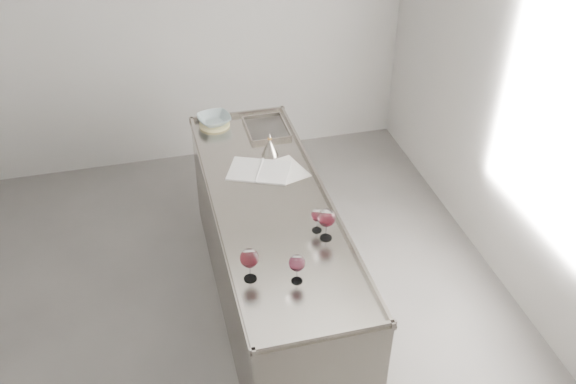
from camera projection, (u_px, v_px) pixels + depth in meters
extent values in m
cube|color=#575451|center=(212.00, 349.00, 4.38)|extent=(4.50, 5.00, 0.02)
cube|color=#ABA8A5|center=(156.00, 20.00, 5.53)|extent=(4.50, 0.02, 2.80)
cube|color=#ABA8A5|center=(555.00, 130.00, 4.01)|extent=(0.02, 5.00, 2.80)
cube|color=gray|center=(272.00, 257.00, 4.44)|extent=(0.75, 2.40, 0.92)
cube|color=gray|center=(271.00, 203.00, 4.17)|extent=(0.77, 2.42, 0.02)
cube|color=gray|center=(325.00, 337.00, 3.22)|extent=(0.77, 0.02, 0.03)
cube|color=gray|center=(238.00, 114.00, 5.09)|extent=(0.77, 0.02, 0.03)
cube|color=gray|center=(215.00, 209.00, 4.08)|extent=(0.02, 2.42, 0.03)
cube|color=gray|center=(325.00, 192.00, 4.23)|extent=(0.02, 2.42, 0.03)
cube|color=#595654|center=(266.00, 130.00, 4.93)|extent=(0.30, 0.38, 0.01)
cylinder|color=white|center=(250.00, 278.00, 3.58)|extent=(0.07, 0.07, 0.00)
cylinder|color=white|center=(250.00, 271.00, 3.55)|extent=(0.01, 0.01, 0.10)
ellipsoid|color=white|center=(249.00, 258.00, 3.49)|extent=(0.11, 0.11, 0.11)
cylinder|color=#3B080D|center=(250.00, 261.00, 3.51)|extent=(0.08, 0.08, 0.02)
cylinder|color=white|center=(297.00, 281.00, 3.57)|extent=(0.06, 0.06, 0.00)
cylinder|color=white|center=(297.00, 275.00, 3.54)|extent=(0.01, 0.01, 0.09)
ellipsoid|color=white|center=(297.00, 263.00, 3.49)|extent=(0.09, 0.09, 0.10)
cylinder|color=#3B0815|center=(297.00, 266.00, 3.50)|extent=(0.07, 0.07, 0.02)
cylinder|color=white|center=(326.00, 238.00, 3.87)|extent=(0.08, 0.08, 0.00)
cylinder|color=white|center=(326.00, 231.00, 3.84)|extent=(0.01, 0.01, 0.10)
ellipsoid|color=white|center=(327.00, 218.00, 3.78)|extent=(0.11, 0.11, 0.11)
cylinder|color=#38070F|center=(326.00, 221.00, 3.79)|extent=(0.08, 0.08, 0.02)
cylinder|color=white|center=(317.00, 230.00, 3.93)|extent=(0.06, 0.06, 0.00)
cylinder|color=white|center=(317.00, 225.00, 3.90)|extent=(0.01, 0.01, 0.08)
ellipsoid|color=white|center=(317.00, 215.00, 3.86)|extent=(0.08, 0.08, 0.08)
cylinder|color=#390710|center=(317.00, 218.00, 3.87)|extent=(0.06, 0.06, 0.02)
cube|color=white|center=(244.00, 169.00, 4.46)|extent=(0.30, 0.35, 0.01)
cube|color=white|center=(274.00, 172.00, 4.44)|extent=(0.30, 0.35, 0.01)
cylinder|color=white|center=(259.00, 170.00, 4.45)|extent=(0.12, 0.27, 0.01)
cube|color=silver|center=(287.00, 170.00, 4.47)|extent=(0.30, 0.36, 0.00)
cylinder|color=#D4CB89|center=(215.00, 124.00, 4.97)|extent=(0.25, 0.25, 0.02)
imported|color=#97ABAF|center=(214.00, 120.00, 4.94)|extent=(0.29, 0.29, 0.06)
cone|color=#A59E93|center=(270.00, 149.00, 4.60)|extent=(0.12, 0.12, 0.11)
cylinder|color=#A59E93|center=(270.00, 141.00, 4.56)|extent=(0.02, 0.02, 0.03)
cylinder|color=olive|center=(270.00, 138.00, 4.55)|extent=(0.03, 0.03, 0.01)
cone|color=#A59E93|center=(270.00, 135.00, 4.53)|extent=(0.02, 0.02, 0.04)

